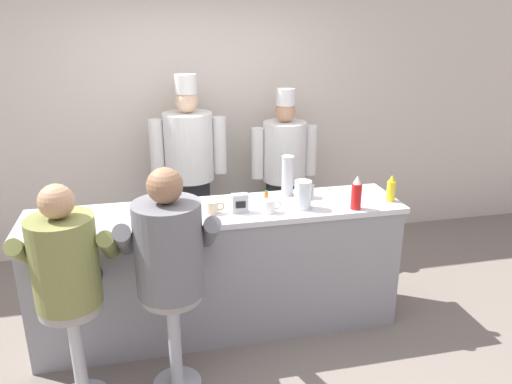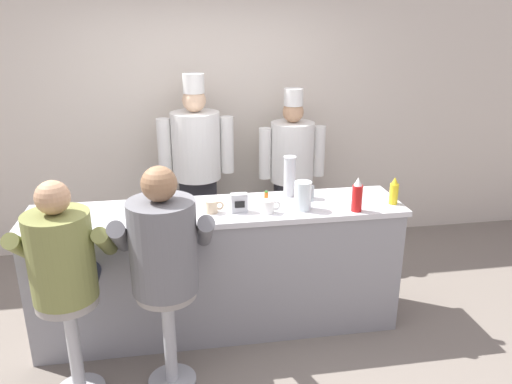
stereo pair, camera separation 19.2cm
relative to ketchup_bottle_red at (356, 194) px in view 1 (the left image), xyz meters
The scene contains 17 objects.
ground_plane 1.48m from the ketchup_bottle_red, behind, with size 20.00×20.00×0.00m, color slate.
wall_back 2.07m from the ketchup_bottle_red, 118.30° to the left, with size 10.00×0.06×2.70m.
diner_counter 1.17m from the ketchup_bottle_red, 167.79° to the left, with size 2.74×0.59×0.99m.
ketchup_bottle_red is the anchor object (origin of this frame).
mustard_bottle_yellow 0.33m from the ketchup_bottle_red, 16.15° to the left, with size 0.06×0.06×0.21m.
hot_sauce_bottle_orange 0.65m from the ketchup_bottle_red, 165.21° to the left, with size 0.03×0.03×0.13m.
water_pitcher_clear 0.38m from the ketchup_bottle_red, 165.55° to the left, with size 0.14×0.12×0.21m.
breakfast_plate 1.41m from the ketchup_bottle_red, behind, with size 0.25×0.25×0.05m.
cereal_bowl 2.16m from the ketchup_bottle_red, behind, with size 0.15×0.15×0.05m.
coffee_mug_white 0.63m from the ketchup_bottle_red, behind, with size 0.13×0.09×0.10m.
coffee_mug_tan 1.03m from the ketchup_bottle_red, behind, with size 0.13×0.09×0.09m.
cup_stack_steel 0.56m from the ketchup_bottle_red, 135.75° to the left, with size 0.10×0.10×0.31m.
napkin_dispenser_chrome 0.84m from the ketchup_bottle_red, behind, with size 0.12×0.07×0.14m.
diner_seated_olive 1.99m from the ketchup_bottle_red, 169.98° to the right, with size 0.58×0.57×1.45m.
diner_seated_grey 1.41m from the ketchup_bottle_red, 165.88° to the right, with size 0.63×0.62×1.50m.
cook_in_whites_near 1.79m from the ketchup_bottle_red, 126.57° to the left, with size 0.71×0.46×1.82m.
cook_in_whites_far 1.43m from the ketchup_bottle_red, 95.57° to the left, with size 0.65×0.42×1.67m.
Camera 1 is at (-0.47, -3.04, 2.31)m, focal length 35.00 mm.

